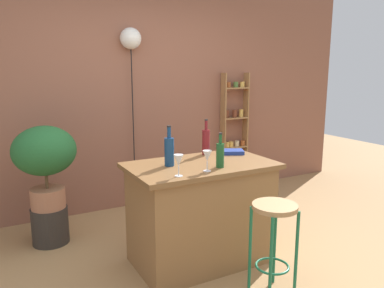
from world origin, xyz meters
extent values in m
plane|color=#A37A4C|center=(0.00, 0.00, 0.00)|extent=(12.00, 12.00, 0.00)
cube|color=#8C5642|center=(0.00, 1.95, 1.40)|extent=(6.40, 0.10, 2.80)
cube|color=olive|center=(0.00, 0.30, 0.42)|extent=(1.13, 0.67, 0.84)
cube|color=brown|center=(0.00, 0.30, 0.86)|extent=(1.23, 0.72, 0.04)
cylinder|color=#196642|center=(0.09, -0.52, 0.34)|extent=(0.02, 0.02, 0.67)
cylinder|color=#196642|center=(0.33, -0.52, 0.34)|extent=(0.02, 0.02, 0.67)
cylinder|color=#196642|center=(0.09, -0.28, 0.34)|extent=(0.02, 0.02, 0.67)
cylinder|color=#196642|center=(0.33, -0.28, 0.34)|extent=(0.02, 0.02, 0.67)
torus|color=#196642|center=(0.21, -0.40, 0.23)|extent=(0.25, 0.25, 0.02)
cylinder|color=#A87F51|center=(0.21, -0.40, 0.69)|extent=(0.33, 0.33, 0.03)
cube|color=#9E7042|center=(1.21, 1.82, 0.80)|extent=(0.02, 0.12, 1.60)
cube|color=#9E7042|center=(1.58, 1.82, 0.80)|extent=(0.02, 0.12, 1.60)
cube|color=#9E7042|center=(1.39, 1.82, 0.20)|extent=(0.35, 0.12, 0.02)
cylinder|color=gold|center=(1.27, 1.83, 0.25)|extent=(0.06, 0.06, 0.08)
cylinder|color=beige|center=(1.38, 1.82, 0.25)|extent=(0.06, 0.06, 0.08)
cylinder|color=#AD7A38|center=(1.51, 1.81, 0.25)|extent=(0.06, 0.06, 0.08)
cube|color=#9E7042|center=(1.39, 1.82, 0.60)|extent=(0.35, 0.12, 0.02)
cylinder|color=gold|center=(1.27, 1.81, 0.65)|extent=(0.06, 0.06, 0.07)
cylinder|color=gold|center=(1.34, 1.82, 0.65)|extent=(0.06, 0.06, 0.07)
cylinder|color=beige|center=(1.43, 1.82, 0.65)|extent=(0.06, 0.06, 0.07)
cylinder|color=#994C23|center=(1.53, 1.81, 0.65)|extent=(0.06, 0.06, 0.07)
cube|color=#9E7042|center=(1.39, 1.82, 1.00)|extent=(0.35, 0.12, 0.02)
cylinder|color=brown|center=(1.27, 1.83, 1.06)|extent=(0.06, 0.06, 0.10)
cylinder|color=brown|center=(1.38, 1.81, 1.06)|extent=(0.06, 0.06, 0.10)
cylinder|color=gold|center=(1.50, 1.83, 1.06)|extent=(0.06, 0.06, 0.10)
cube|color=#9E7042|center=(1.39, 1.82, 1.40)|extent=(0.35, 0.12, 0.02)
cylinder|color=#994C23|center=(1.28, 1.82, 1.45)|extent=(0.06, 0.06, 0.07)
cylinder|color=#4C7033|center=(1.40, 1.82, 1.45)|extent=(0.06, 0.06, 0.07)
cylinder|color=gold|center=(1.50, 1.82, 1.45)|extent=(0.06, 0.06, 0.07)
cylinder|color=#2D2823|center=(-1.11, 1.29, 0.18)|extent=(0.34, 0.34, 0.36)
cylinder|color=#A86B4C|center=(-1.11, 1.29, 0.45)|extent=(0.32, 0.32, 0.19)
cylinder|color=brown|center=(-1.11, 1.29, 0.63)|extent=(0.03, 0.03, 0.16)
ellipsoid|color=#23602D|center=(-1.11, 1.29, 0.91)|extent=(0.58, 0.52, 0.46)
cylinder|color=#194C23|center=(0.07, 0.12, 0.98)|extent=(0.07, 0.07, 0.19)
cylinder|color=#194C23|center=(0.07, 0.12, 1.11)|extent=(0.02, 0.02, 0.08)
cylinder|color=black|center=(0.07, 0.12, 1.16)|extent=(0.03, 0.03, 0.01)
cylinder|color=maroon|center=(0.21, 0.57, 0.99)|extent=(0.07, 0.07, 0.23)
cylinder|color=maroon|center=(0.21, 0.57, 1.15)|extent=(0.03, 0.03, 0.09)
cylinder|color=black|center=(0.21, 0.57, 1.20)|extent=(0.03, 0.03, 0.01)
cylinder|color=navy|center=(-0.27, 0.36, 1.00)|extent=(0.08, 0.08, 0.23)
cylinder|color=navy|center=(-0.27, 0.36, 1.16)|extent=(0.03, 0.03, 0.09)
cylinder|color=black|center=(-0.27, 0.36, 1.21)|extent=(0.03, 0.03, 0.01)
cylinder|color=silver|center=(-0.08, 0.07, 0.88)|extent=(0.06, 0.06, 0.00)
cylinder|color=silver|center=(-0.08, 0.07, 0.92)|extent=(0.01, 0.01, 0.07)
cone|color=silver|center=(-0.08, 0.07, 1.00)|extent=(0.07, 0.07, 0.08)
cylinder|color=silver|center=(-0.34, 0.05, 0.88)|extent=(0.06, 0.06, 0.00)
cylinder|color=silver|center=(-0.34, 0.05, 0.92)|extent=(0.01, 0.01, 0.07)
cone|color=silver|center=(-0.34, 0.05, 1.00)|extent=(0.07, 0.07, 0.08)
cube|color=navy|center=(0.44, 0.48, 0.90)|extent=(0.25, 0.23, 0.03)
cylinder|color=black|center=(-0.04, 1.84, 1.00)|extent=(0.01, 0.01, 1.99)
sphere|color=white|center=(-0.04, 1.84, 1.99)|extent=(0.24, 0.24, 0.24)
camera|label=1|loc=(-1.54, -2.39, 1.67)|focal=35.65mm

